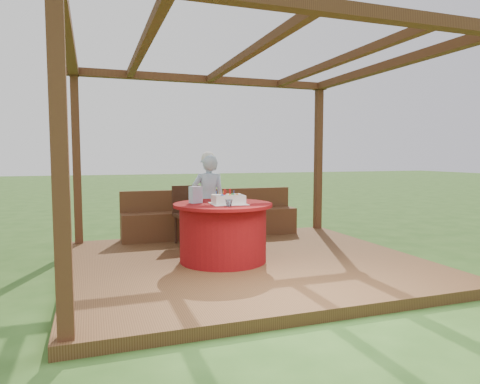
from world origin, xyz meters
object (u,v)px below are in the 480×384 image
object	(u,v)px
chair	(189,211)
birthday_cake	(228,199)
gift_bag	(196,195)
drinking_glass	(229,203)
elderly_woman	(209,199)
bench	(212,221)
table	(223,232)

from	to	relation	value
chair	birthday_cake	bearing A→B (deg)	-80.71
gift_bag	drinking_glass	xyz separation A→B (m)	(0.29, -0.50, -0.07)
elderly_woman	drinking_glass	distance (m)	1.29
chair	gift_bag	xyz separation A→B (m)	(-0.15, -1.12, 0.36)
bench	gift_bag	size ratio (longest dim) A/B	13.74
bench	gift_bag	world-z (taller)	gift_bag
bench	elderly_woman	world-z (taller)	elderly_woman
table	gift_bag	xyz separation A→B (m)	(-0.33, 0.14, 0.48)
bench	drinking_glass	world-z (taller)	drinking_glass
bench	birthday_cake	distance (m)	1.90
birthday_cake	gift_bag	world-z (taller)	gift_bag
elderly_woman	gift_bag	xyz separation A→B (m)	(-0.38, -0.79, 0.15)
bench	birthday_cake	world-z (taller)	birthday_cake
elderly_woman	birthday_cake	world-z (taller)	elderly_woman
bench	table	bearing A→B (deg)	-100.53
birthday_cake	gift_bag	xyz separation A→B (m)	(-0.37, 0.23, 0.05)
table	drinking_glass	bearing A→B (deg)	-95.11
elderly_woman	drinking_glass	xyz separation A→B (m)	(-0.09, -1.29, 0.08)
bench	elderly_woman	distance (m)	0.93
table	elderly_woman	bearing A→B (deg)	86.53
table	birthday_cake	bearing A→B (deg)	-64.13
bench	elderly_woman	xyz separation A→B (m)	(-0.26, -0.77, 0.46)
chair	gift_bag	distance (m)	1.18
chair	elderly_woman	world-z (taller)	elderly_woman
chair	birthday_cake	world-z (taller)	birthday_cake
bench	birthday_cake	xyz separation A→B (m)	(-0.27, -1.79, 0.55)
elderly_woman	birthday_cake	distance (m)	1.03
bench	birthday_cake	size ratio (longest dim) A/B	6.45
table	bench	bearing A→B (deg)	79.47
table	gift_bag	world-z (taller)	gift_bag
bench	gift_bag	xyz separation A→B (m)	(-0.64, -1.56, 0.60)
table	elderly_woman	size ratio (longest dim) A/B	0.89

